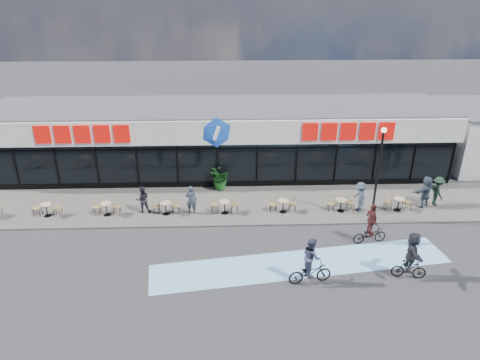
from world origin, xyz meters
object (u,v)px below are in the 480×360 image
at_px(potted_plant_left, 219,179).
at_px(pedestrian_b, 438,191).
at_px(pedestrian_a, 360,197).
at_px(patron_left, 191,200).
at_px(potted_plant_right, 221,179).
at_px(pedestrian_c, 426,192).
at_px(potted_plant_mid, 220,181).
at_px(cyclist_b, 371,228).
at_px(cyclist_a, 411,256).
at_px(lamp_post, 379,167).
at_px(patron_right, 143,199).

bearing_deg(potted_plant_left, pedestrian_b, -11.50).
relative_size(pedestrian_a, pedestrian_b, 0.99).
bearing_deg(pedestrian_a, patron_left, -97.83).
relative_size(potted_plant_right, pedestrian_b, 0.74).
bearing_deg(pedestrian_c, patron_left, -25.94).
bearing_deg(potted_plant_mid, pedestrian_a, -21.41).
bearing_deg(cyclist_b, pedestrian_a, 83.08).
bearing_deg(cyclist_b, potted_plant_left, 140.15).
bearing_deg(potted_plant_mid, cyclist_b, -40.10).
bearing_deg(cyclist_a, potted_plant_right, 131.48).
height_order(lamp_post, potted_plant_right, lamp_post).
xyz_separation_m(patron_right, pedestrian_b, (17.00, 0.34, 0.09)).
distance_m(pedestrian_a, pedestrian_b, 4.75).
bearing_deg(potted_plant_left, pedestrian_c, -13.19).
bearing_deg(pedestrian_c, lamp_post, -4.36).
xyz_separation_m(pedestrian_a, cyclist_b, (-0.39, -3.23, -0.15)).
height_order(potted_plant_left, patron_right, patron_right).
xyz_separation_m(lamp_post, cyclist_a, (0.05, -4.98, -2.10)).
bearing_deg(pedestrian_c, cyclist_b, 12.25).
bearing_deg(potted_plant_left, patron_left, -115.31).
bearing_deg(patron_right, pedestrian_c, 165.83).
relative_size(patron_right, pedestrian_b, 0.90).
bearing_deg(potted_plant_right, pedestrian_c, -13.75).
xyz_separation_m(pedestrian_b, pedestrian_c, (-0.80, -0.21, 0.07)).
height_order(potted_plant_left, potted_plant_right, potted_plant_left).
distance_m(lamp_post, pedestrian_a, 2.58).
height_order(potted_plant_left, cyclist_a, cyclist_a).
distance_m(potted_plant_left, potted_plant_right, 0.20).
height_order(patron_left, pedestrian_b, pedestrian_b).
relative_size(lamp_post, cyclist_b, 2.46).
xyz_separation_m(patron_left, patron_right, (-2.75, 0.23, -0.05)).
bearing_deg(lamp_post, pedestrian_b, 21.55).
relative_size(patron_left, cyclist_a, 0.74).
xyz_separation_m(potted_plant_left, patron_left, (-1.49, -3.16, 0.16)).
bearing_deg(cyclist_a, lamp_post, 90.60).
xyz_separation_m(patron_right, cyclist_b, (11.88, -3.45, -0.07)).
relative_size(potted_plant_left, potted_plant_right, 1.04).
bearing_deg(lamp_post, cyclist_a, -89.40).
bearing_deg(potted_plant_right, cyclist_b, -40.88).
xyz_separation_m(potted_plant_left, pedestrian_c, (11.95, -2.80, 0.26)).
bearing_deg(pedestrian_b, potted_plant_left, 79.85).
bearing_deg(potted_plant_right, pedestrian_a, -22.33).
bearing_deg(lamp_post, pedestrian_c, 23.10).
bearing_deg(cyclist_a, potted_plant_mid, 132.07).
xyz_separation_m(potted_plant_left, potted_plant_right, (0.18, 0.08, -0.03)).
height_order(potted_plant_right, patron_right, patron_right).
relative_size(potted_plant_mid, cyclist_a, 0.49).
bearing_deg(potted_plant_right, potted_plant_left, -156.32).
relative_size(potted_plant_right, pedestrian_a, 0.75).
bearing_deg(cyclist_a, patron_left, 148.37).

